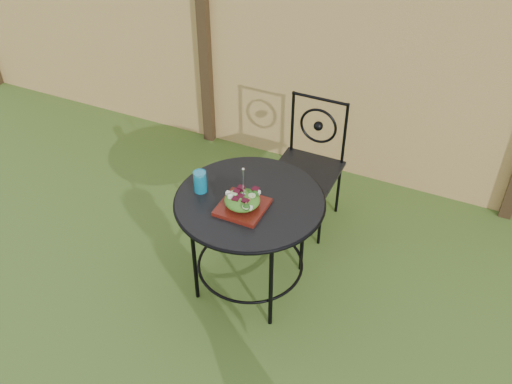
# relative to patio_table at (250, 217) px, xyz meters

# --- Properties ---
(ground) EXTENTS (60.00, 60.00, 0.00)m
(ground) POSITION_rel_patio_table_xyz_m (0.19, -0.68, -0.59)
(ground) COLOR #284917
(ground) RESTS_ON ground
(fence) EXTENTS (8.00, 0.12, 1.90)m
(fence) POSITION_rel_patio_table_xyz_m (0.19, 1.52, 0.36)
(fence) COLOR #E6BA72
(fence) RESTS_ON ground
(patio_table) EXTENTS (0.92, 0.92, 0.72)m
(patio_table) POSITION_rel_patio_table_xyz_m (0.00, 0.00, 0.00)
(patio_table) COLOR black
(patio_table) RESTS_ON ground
(patio_chair) EXTENTS (0.46, 0.46, 0.95)m
(patio_chair) POSITION_rel_patio_table_xyz_m (0.08, 0.82, -0.08)
(patio_chair) COLOR black
(patio_chair) RESTS_ON ground
(salad_plate) EXTENTS (0.27, 0.27, 0.02)m
(salad_plate) POSITION_rel_patio_table_xyz_m (-0.00, -0.10, 0.15)
(salad_plate) COLOR #3D1208
(salad_plate) RESTS_ON patio_table
(salad) EXTENTS (0.21, 0.21, 0.08)m
(salad) POSITION_rel_patio_table_xyz_m (-0.00, -0.10, 0.20)
(salad) COLOR #235614
(salad) RESTS_ON salad_plate
(fork) EXTENTS (0.01, 0.01, 0.18)m
(fork) POSITION_rel_patio_table_xyz_m (0.01, -0.10, 0.33)
(fork) COLOR silver
(fork) RESTS_ON salad
(drinking_glass) EXTENTS (0.08, 0.08, 0.14)m
(drinking_glass) POSITION_rel_patio_table_xyz_m (-0.31, -0.05, 0.21)
(drinking_glass) COLOR #0E7BA2
(drinking_glass) RESTS_ON patio_table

